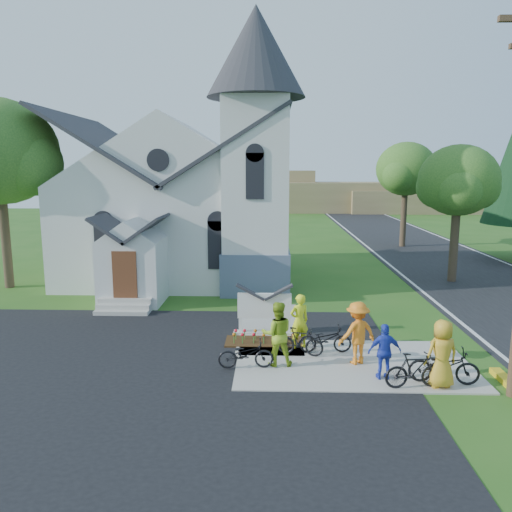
{
  "coord_description": "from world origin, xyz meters",
  "views": [
    {
      "loc": [
        -0.98,
        -13.83,
        5.81
      ],
      "look_at": [
        -1.55,
        5.0,
        2.52
      ],
      "focal_mm": 35.0,
      "sensor_mm": 36.0,
      "label": 1
    }
  ],
  "objects_px": {
    "cyclist_0": "(299,321)",
    "bike_0": "(246,354)",
    "bike_1": "(300,341)",
    "bike_4": "(444,366)",
    "bike_3": "(415,370)",
    "cyclist_3": "(357,333)",
    "cyclist_1": "(277,334)",
    "bike_2": "(325,339)",
    "cyclist_4": "(442,354)",
    "church_sign": "(264,306)",
    "cyclist_2": "(385,352)"
  },
  "relations": [
    {
      "from": "cyclist_0",
      "to": "bike_0",
      "type": "height_order",
      "value": "cyclist_0"
    },
    {
      "from": "bike_1",
      "to": "bike_4",
      "type": "height_order",
      "value": "bike_4"
    },
    {
      "from": "bike_0",
      "to": "bike_3",
      "type": "distance_m",
      "value": 4.72
    },
    {
      "from": "cyclist_3",
      "to": "bike_4",
      "type": "relative_size",
      "value": 1.01
    },
    {
      "from": "cyclist_1",
      "to": "bike_2",
      "type": "distance_m",
      "value": 1.94
    },
    {
      "from": "cyclist_1",
      "to": "cyclist_4",
      "type": "distance_m",
      "value": 4.57
    },
    {
      "from": "church_sign",
      "to": "cyclist_2",
      "type": "relative_size",
      "value": 1.4
    },
    {
      "from": "bike_1",
      "to": "cyclist_4",
      "type": "height_order",
      "value": "cyclist_4"
    },
    {
      "from": "cyclist_2",
      "to": "cyclist_3",
      "type": "distance_m",
      "value": 1.26
    },
    {
      "from": "cyclist_1",
      "to": "bike_4",
      "type": "distance_m",
      "value": 4.69
    },
    {
      "from": "cyclist_2",
      "to": "bike_3",
      "type": "height_order",
      "value": "cyclist_2"
    },
    {
      "from": "cyclist_4",
      "to": "bike_1",
      "type": "bearing_deg",
      "value": -42.93
    },
    {
      "from": "bike_1",
      "to": "cyclist_2",
      "type": "xyz_separation_m",
      "value": [
        2.24,
        -1.7,
        0.34
      ]
    },
    {
      "from": "cyclist_1",
      "to": "bike_1",
      "type": "distance_m",
      "value": 1.19
    },
    {
      "from": "cyclist_0",
      "to": "bike_3",
      "type": "xyz_separation_m",
      "value": [
        2.91,
        -2.96,
        -0.41
      ]
    },
    {
      "from": "cyclist_3",
      "to": "bike_3",
      "type": "relative_size",
      "value": 1.16
    },
    {
      "from": "bike_3",
      "to": "cyclist_4",
      "type": "xyz_separation_m",
      "value": [
        0.72,
        0.1,
        0.43
      ]
    },
    {
      "from": "cyclist_1",
      "to": "cyclist_3",
      "type": "xyz_separation_m",
      "value": [
        2.4,
        0.21,
        -0.02
      ]
    },
    {
      "from": "bike_2",
      "to": "bike_4",
      "type": "height_order",
      "value": "bike_4"
    },
    {
      "from": "church_sign",
      "to": "cyclist_1",
      "type": "xyz_separation_m",
      "value": [
        0.41,
        -2.92,
        -0.01
      ]
    },
    {
      "from": "cyclist_4",
      "to": "bike_3",
      "type": "bearing_deg",
      "value": -3.78
    },
    {
      "from": "bike_3",
      "to": "bike_0",
      "type": "bearing_deg",
      "value": 67.71
    },
    {
      "from": "bike_1",
      "to": "cyclist_2",
      "type": "distance_m",
      "value": 2.83
    },
    {
      "from": "cyclist_0",
      "to": "cyclist_3",
      "type": "bearing_deg",
      "value": 119.43
    },
    {
      "from": "cyclist_1",
      "to": "bike_2",
      "type": "bearing_deg",
      "value": -151.25
    },
    {
      "from": "church_sign",
      "to": "cyclist_4",
      "type": "distance_m",
      "value": 6.42
    },
    {
      "from": "bike_0",
      "to": "bike_1",
      "type": "xyz_separation_m",
      "value": [
        1.64,
        1.07,
        0.02
      ]
    },
    {
      "from": "bike_0",
      "to": "cyclist_4",
      "type": "xyz_separation_m",
      "value": [
        5.28,
        -1.1,
        0.5
      ]
    },
    {
      "from": "cyclist_0",
      "to": "bike_4",
      "type": "bearing_deg",
      "value": 121.9
    },
    {
      "from": "bike_0",
      "to": "cyclist_2",
      "type": "xyz_separation_m",
      "value": [
        3.88,
        -0.63,
        0.36
      ]
    },
    {
      "from": "cyclist_2",
      "to": "cyclist_3",
      "type": "xyz_separation_m",
      "value": [
        -0.57,
        1.12,
        0.16
      ]
    },
    {
      "from": "bike_0",
      "to": "cyclist_3",
      "type": "xyz_separation_m",
      "value": [
        3.31,
        0.49,
        0.52
      ]
    },
    {
      "from": "bike_1",
      "to": "cyclist_2",
      "type": "bearing_deg",
      "value": -113.78
    },
    {
      "from": "cyclist_1",
      "to": "bike_0",
      "type": "bearing_deg",
      "value": 10.99
    },
    {
      "from": "bike_1",
      "to": "cyclist_1",
      "type": "bearing_deg",
      "value": 151.01
    },
    {
      "from": "church_sign",
      "to": "cyclist_4",
      "type": "xyz_separation_m",
      "value": [
        4.78,
        -4.3,
        -0.05
      ]
    },
    {
      "from": "bike_3",
      "to": "bike_1",
      "type": "bearing_deg",
      "value": 44.56
    },
    {
      "from": "church_sign",
      "to": "cyclist_0",
      "type": "height_order",
      "value": "cyclist_0"
    },
    {
      "from": "cyclist_1",
      "to": "cyclist_3",
      "type": "relative_size",
      "value": 1.02
    },
    {
      "from": "cyclist_2",
      "to": "bike_4",
      "type": "xyz_separation_m",
      "value": [
        1.55,
        -0.25,
        -0.3
      ]
    },
    {
      "from": "cyclist_2",
      "to": "bike_4",
      "type": "height_order",
      "value": "cyclist_2"
    },
    {
      "from": "cyclist_0",
      "to": "bike_0",
      "type": "xyz_separation_m",
      "value": [
        -1.65,
        -1.75,
        -0.47
      ]
    },
    {
      "from": "cyclist_0",
      "to": "bike_4",
      "type": "xyz_separation_m",
      "value": [
        3.78,
        -2.64,
        -0.41
      ]
    },
    {
      "from": "cyclist_2",
      "to": "cyclist_4",
      "type": "bearing_deg",
      "value": 157.54
    },
    {
      "from": "bike_2",
      "to": "church_sign",
      "type": "bearing_deg",
      "value": 43.42
    },
    {
      "from": "cyclist_1",
      "to": "bike_4",
      "type": "bearing_deg",
      "value": 159.7
    },
    {
      "from": "bike_0",
      "to": "bike_1",
      "type": "distance_m",
      "value": 1.96
    },
    {
      "from": "cyclist_0",
      "to": "cyclist_1",
      "type": "relative_size",
      "value": 0.93
    },
    {
      "from": "church_sign",
      "to": "cyclist_0",
      "type": "bearing_deg",
      "value": -51.36
    },
    {
      "from": "bike_2",
      "to": "cyclist_3",
      "type": "distance_m",
      "value": 1.31
    }
  ]
}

